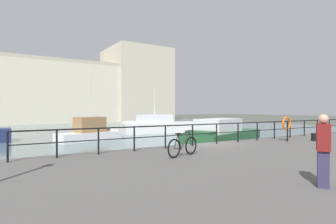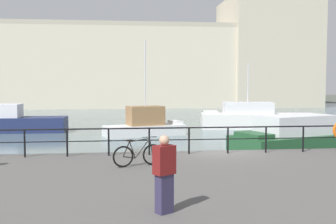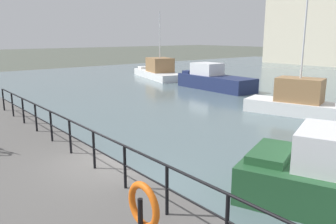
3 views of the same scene
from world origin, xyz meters
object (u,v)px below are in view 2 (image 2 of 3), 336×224
harbor_building (181,64)px  parked_bicycle (138,155)px  moored_white_yacht (16,122)px  moored_red_daysailer (303,139)px  standing_person (164,173)px  moored_green_narrowboat (255,118)px  moored_harbor_tender (145,124)px

harbor_building → parked_bicycle: 57.49m
harbor_building → moored_white_yacht: bearing=-117.1°
moored_red_daysailer → standing_person: standing_person is taller
moored_green_narrowboat → parked_bicycle: size_ratio=5.80×
parked_bicycle → moored_harbor_tender: bearing=69.1°
harbor_building → moored_green_narrowboat: size_ratio=5.72×
moored_white_yacht → moored_green_narrowboat: moored_green_narrowboat is taller
harbor_building → moored_red_daysailer: bearing=-90.2°
moored_white_yacht → standing_person: size_ratio=4.41×
moored_red_daysailer → moored_white_yacht: 22.12m
moored_red_daysailer → moored_harbor_tender: bearing=-67.8°
moored_red_daysailer → harbor_building: bearing=-110.7°
standing_person → parked_bicycle: bearing=152.0°
moored_harbor_tender → moored_white_yacht: moored_harbor_tender is taller
moored_white_yacht → moored_red_daysailer: bearing=147.5°
parked_bicycle → standing_person: standing_person is taller
standing_person → harbor_building: bearing=139.5°
moored_white_yacht → parked_bicycle: moored_white_yacht is taller
moored_harbor_tender → standing_person: moored_harbor_tender is taller
moored_harbor_tender → standing_person: 21.94m
harbor_building → moored_red_daysailer: 48.95m
harbor_building → moored_green_narrowboat: harbor_building is taller
moored_green_narrowboat → standing_person: moored_green_narrowboat is taller
moored_green_narrowboat → standing_person: size_ratio=5.87×
moored_green_narrowboat → moored_harbor_tender: bearing=28.8°
moored_green_narrowboat → parked_bicycle: bearing=69.4°
moored_harbor_tender → moored_white_yacht: (-10.15, 3.42, -0.02)m
harbor_building → parked_bicycle: size_ratio=33.14×
moored_white_yacht → standing_person: standing_person is taller
harbor_building → moored_harbor_tender: bearing=-102.0°
standing_person → moored_harbor_tender: bearing=145.8°
moored_white_yacht → moored_green_narrowboat: 19.86m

